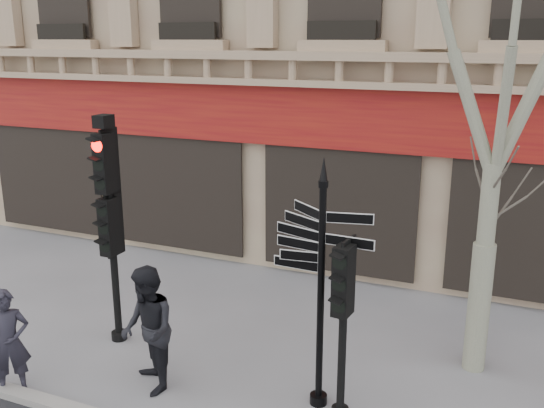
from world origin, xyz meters
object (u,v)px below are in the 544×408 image
(fingerpost, at_px, (322,244))
(pedestrian_b, at_px, (148,330))
(traffic_signal_secondary, at_px, (344,299))
(traffic_signal_main, at_px, (110,203))
(pedestrian_a, at_px, (9,343))

(fingerpost, bearing_deg, pedestrian_b, -152.85)
(traffic_signal_secondary, relative_size, pedestrian_b, 1.31)
(traffic_signal_main, xyz_separation_m, pedestrian_b, (1.41, -1.11, -1.55))
(traffic_signal_main, distance_m, pedestrian_b, 2.37)
(traffic_signal_secondary, bearing_deg, traffic_signal_main, 177.96)
(fingerpost, distance_m, pedestrian_b, 2.98)
(fingerpost, distance_m, traffic_signal_main, 3.94)
(fingerpost, xyz_separation_m, traffic_signal_secondary, (0.38, -0.15, -0.69))
(traffic_signal_main, distance_m, pedestrian_a, 2.67)
(fingerpost, xyz_separation_m, pedestrian_a, (-4.34, -1.53, -1.65))
(traffic_signal_secondary, height_order, pedestrian_a, traffic_signal_secondary)
(fingerpost, xyz_separation_m, traffic_signal_main, (-3.91, 0.48, 0.04))
(pedestrian_a, distance_m, pedestrian_b, 2.06)
(fingerpost, relative_size, pedestrian_b, 1.88)
(traffic_signal_secondary, height_order, pedestrian_b, traffic_signal_secondary)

